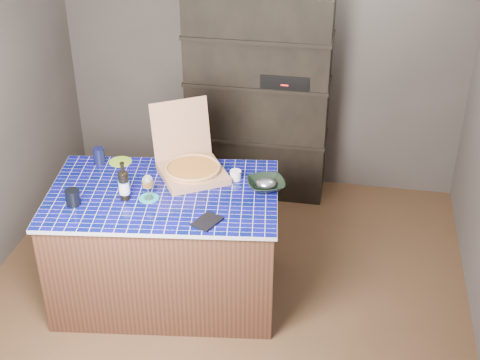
% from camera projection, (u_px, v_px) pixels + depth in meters
% --- Properties ---
extents(room, '(3.50, 3.50, 3.50)m').
position_uv_depth(room, '(220.00, 140.00, 4.23)').
color(room, '#533623').
rests_on(room, ground).
extents(shelving_unit, '(1.20, 0.41, 1.80)m').
position_uv_depth(shelving_unit, '(258.00, 97.00, 5.70)').
color(shelving_unit, black).
rests_on(shelving_unit, floor).
extents(kitchen_island, '(1.65, 1.17, 0.84)m').
position_uv_depth(kitchen_island, '(166.00, 244.00, 4.67)').
color(kitchen_island, '#4C2B1E').
rests_on(kitchen_island, floor).
extents(pizza_box, '(0.63, 0.66, 0.46)m').
position_uv_depth(pizza_box, '(191.00, 166.00, 4.64)').
color(pizza_box, '#AA7857').
rests_on(pizza_box, kitchen_island).
extents(mead_bottle, '(0.07, 0.07, 0.27)m').
position_uv_depth(mead_bottle, '(124.00, 185.00, 4.34)').
color(mead_bottle, black).
rests_on(mead_bottle, kitchen_island).
extents(teal_trivet, '(0.13, 0.13, 0.01)m').
position_uv_depth(teal_trivet, '(149.00, 198.00, 4.39)').
color(teal_trivet, teal).
rests_on(teal_trivet, kitchen_island).
extents(wine_glass, '(0.08, 0.08, 0.17)m').
position_uv_depth(wine_glass, '(148.00, 183.00, 4.33)').
color(wine_glass, white).
rests_on(wine_glass, teal_trivet).
extents(tumbler, '(0.09, 0.09, 0.11)m').
position_uv_depth(tumbler, '(73.00, 197.00, 4.30)').
color(tumbler, black).
rests_on(tumbler, kitchen_island).
extents(dvd_case, '(0.19, 0.22, 0.01)m').
position_uv_depth(dvd_case, '(207.00, 222.00, 4.14)').
color(dvd_case, black).
rests_on(dvd_case, kitchen_island).
extents(bowl, '(0.32, 0.32, 0.06)m').
position_uv_depth(bowl, '(266.00, 185.00, 4.49)').
color(bowl, black).
rests_on(bowl, kitchen_island).
extents(foil_contents, '(0.14, 0.11, 0.06)m').
position_uv_depth(foil_contents, '(266.00, 183.00, 4.48)').
color(foil_contents, '#ABACB7').
rests_on(foil_contents, bowl).
extents(white_jar, '(0.08, 0.08, 0.07)m').
position_uv_depth(white_jar, '(236.00, 175.00, 4.59)').
color(white_jar, white).
rests_on(white_jar, kitchen_island).
extents(navy_cup, '(0.08, 0.08, 0.12)m').
position_uv_depth(navy_cup, '(99.00, 156.00, 4.77)').
color(navy_cup, black).
rests_on(navy_cup, kitchen_island).
extents(green_trivet, '(0.17, 0.17, 0.01)m').
position_uv_depth(green_trivet, '(120.00, 162.00, 4.82)').
color(green_trivet, '#84B326').
rests_on(green_trivet, kitchen_island).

